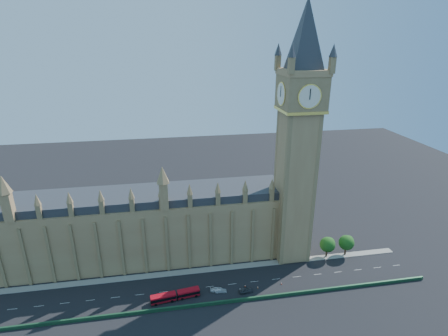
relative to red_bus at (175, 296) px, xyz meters
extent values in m
plane|color=black|center=(8.13, 4.32, -1.46)|extent=(400.00, 400.00, 0.00)
cube|color=#946E47|center=(-16.87, 26.32, 11.04)|extent=(120.00, 20.00, 25.00)
cube|color=#2D3035|center=(-16.87, 26.32, 25.04)|extent=(120.00, 18.00, 3.00)
cube|color=#946E47|center=(46.13, 18.32, 27.54)|extent=(12.00, 12.00, 58.00)
cube|color=olive|center=(46.13, 18.32, 62.54)|extent=(14.00, 14.00, 12.00)
cylinder|color=silver|center=(46.13, 11.17, 62.54)|extent=(7.20, 0.30, 7.20)
cube|color=#946E47|center=(46.13, 18.32, 69.54)|extent=(14.50, 14.50, 2.00)
cube|color=#1E4C2D|center=(8.13, -4.68, -0.86)|extent=(160.00, 0.60, 1.20)
cube|color=gray|center=(8.13, 13.82, -1.38)|extent=(160.00, 3.00, 0.16)
cylinder|color=#382619|center=(60.13, 14.32, 0.54)|extent=(0.70, 0.70, 4.00)
sphere|color=#184612|center=(60.13, 14.32, 4.04)|extent=(6.00, 6.00, 6.00)
sphere|color=#184612|center=(60.93, 14.62, 4.64)|extent=(4.38, 4.38, 4.38)
cylinder|color=#382619|center=(68.13, 14.32, 0.54)|extent=(0.70, 0.70, 4.00)
sphere|color=#184612|center=(68.13, 14.32, 4.04)|extent=(6.00, 6.00, 6.00)
sphere|color=#184612|center=(68.93, 14.62, 4.64)|extent=(4.38, 4.38, 4.38)
cube|color=#B40C19|center=(-3.91, -0.54, -0.07)|extent=(8.53, 3.41, 2.76)
cube|color=#B40C19|center=(4.39, 0.60, -0.07)|extent=(7.61, 3.28, 2.76)
cube|color=black|center=(-3.91, -0.54, 0.26)|extent=(8.58, 3.47, 1.05)
cube|color=black|center=(4.39, 0.60, 0.26)|extent=(7.67, 3.34, 1.05)
cylinder|color=black|center=(0.01, 0.00, -0.21)|extent=(1.05, 2.29, 2.21)
cylinder|color=black|center=(-6.38, -2.04, -1.00)|extent=(0.95, 0.40, 0.92)
cylinder|color=black|center=(-6.70, 0.24, -1.00)|extent=(0.95, 0.40, 0.92)
cylinder|color=black|center=(-1.13, -1.32, -1.00)|extent=(0.95, 0.40, 0.92)
cylinder|color=black|center=(-1.44, 0.96, -1.00)|extent=(0.95, 0.40, 0.92)
cylinder|color=black|center=(2.21, -0.86, -1.00)|extent=(0.95, 0.40, 0.92)
cylinder|color=black|center=(1.90, 1.42, -1.00)|extent=(0.95, 0.40, 0.92)
cylinder|color=black|center=(6.89, -0.22, -1.00)|extent=(0.95, 0.40, 0.92)
cylinder|color=black|center=(6.57, 2.07, -1.00)|extent=(0.95, 0.40, 0.92)
imported|color=#3F4146|center=(23.83, -0.64, -0.63)|extent=(5.03, 2.54, 1.64)
imported|color=#A2A5AA|center=(15.42, 0.79, -0.81)|extent=(4.04, 1.76, 1.29)
imported|color=silver|center=(14.13, 1.70, -0.82)|extent=(4.38, 1.84, 1.26)
cube|color=black|center=(22.13, 0.77, -1.43)|extent=(0.50, 0.50, 0.04)
cone|color=#FF520D|center=(22.13, 0.77, -1.08)|extent=(0.55, 0.55, 0.74)
cylinder|color=white|center=(22.13, 0.77, -0.98)|extent=(0.36, 0.36, 0.13)
cube|color=black|center=(24.28, 2.15, -1.44)|extent=(0.48, 0.48, 0.04)
cone|color=red|center=(24.28, 2.15, -1.12)|extent=(0.52, 0.52, 0.67)
cylinder|color=white|center=(24.28, 2.15, -1.02)|extent=(0.33, 0.33, 0.12)
cube|color=black|center=(37.23, 1.34, -1.44)|extent=(0.48, 0.48, 0.04)
cone|color=red|center=(37.23, 1.34, -1.12)|extent=(0.53, 0.53, 0.67)
cylinder|color=white|center=(37.23, 1.34, -1.03)|extent=(0.32, 0.32, 0.11)
cube|color=black|center=(28.47, 0.78, -1.44)|extent=(0.44, 0.44, 0.04)
cone|color=#EA5C0C|center=(28.47, 0.78, -1.13)|extent=(0.48, 0.48, 0.65)
cylinder|color=white|center=(28.47, 0.78, -1.04)|extent=(0.32, 0.32, 0.11)
camera|label=1|loc=(0.09, -94.90, 80.07)|focal=28.00mm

